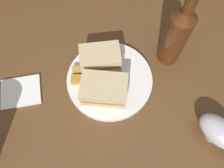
# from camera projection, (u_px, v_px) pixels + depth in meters

# --- Properties ---
(ground_plane) EXTENTS (6.00, 6.00, 0.00)m
(ground_plane) POSITION_uv_depth(u_px,v_px,m) (113.00, 140.00, 1.34)
(ground_plane) COLOR #333842
(dining_table) EXTENTS (1.00, 0.83, 0.78)m
(dining_table) POSITION_uv_depth(u_px,v_px,m) (114.00, 126.00, 0.98)
(dining_table) COLOR brown
(dining_table) RESTS_ON ground
(plate) EXTENTS (0.25, 0.25, 0.02)m
(plate) POSITION_uv_depth(u_px,v_px,m) (110.00, 80.00, 0.63)
(plate) COLOR white
(plate) RESTS_ON dining_table
(sandwich_half_left) EXTENTS (0.11, 0.08, 0.06)m
(sandwich_half_left) POSITION_uv_depth(u_px,v_px,m) (100.00, 59.00, 0.62)
(sandwich_half_left) COLOR #CCB284
(sandwich_half_left) RESTS_ON plate
(sandwich_half_right) EXTENTS (0.13, 0.10, 0.07)m
(sandwich_half_right) POSITION_uv_depth(u_px,v_px,m) (104.00, 91.00, 0.58)
(sandwich_half_right) COLOR #CCB284
(sandwich_half_right) RESTS_ON plate
(potato_wedge_front) EXTENTS (0.03, 0.04, 0.02)m
(potato_wedge_front) POSITION_uv_depth(u_px,v_px,m) (86.00, 88.00, 0.61)
(potato_wedge_front) COLOR #AD702D
(potato_wedge_front) RESTS_ON plate
(potato_wedge_middle) EXTENTS (0.03, 0.05, 0.02)m
(potato_wedge_middle) POSITION_uv_depth(u_px,v_px,m) (87.00, 90.00, 0.60)
(potato_wedge_middle) COLOR #AD702D
(potato_wedge_middle) RESTS_ON plate
(potato_wedge_back) EXTENTS (0.05, 0.03, 0.02)m
(potato_wedge_back) POSITION_uv_depth(u_px,v_px,m) (81.00, 80.00, 0.61)
(potato_wedge_back) COLOR #B77F33
(potato_wedge_back) RESTS_ON plate
(potato_wedge_left_edge) EXTENTS (0.06, 0.02, 0.02)m
(potato_wedge_left_edge) POSITION_uv_depth(u_px,v_px,m) (82.00, 70.00, 0.63)
(potato_wedge_left_edge) COLOR gold
(potato_wedge_left_edge) RESTS_ON plate
(potato_wedge_right_edge) EXTENTS (0.04, 0.04, 0.02)m
(potato_wedge_right_edge) POSITION_uv_depth(u_px,v_px,m) (99.00, 76.00, 0.62)
(potato_wedge_right_edge) COLOR #B77F33
(potato_wedge_right_edge) RESTS_ON plate
(gravy_boat) EXTENTS (0.13, 0.13, 0.07)m
(gravy_boat) POSITION_uv_depth(u_px,v_px,m) (221.00, 132.00, 0.54)
(gravy_boat) COLOR #B7B7BC
(gravy_boat) RESTS_ON dining_table
(cider_bottle) EXTENTS (0.06, 0.06, 0.27)m
(cider_bottle) POSITION_uv_depth(u_px,v_px,m) (177.00, 35.00, 0.58)
(cider_bottle) COLOR #47230F
(cider_bottle) RESTS_ON dining_table
(napkin) EXTENTS (0.12, 0.10, 0.01)m
(napkin) POSITION_uv_depth(u_px,v_px,m) (21.00, 92.00, 0.62)
(napkin) COLOR white
(napkin) RESTS_ON dining_table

